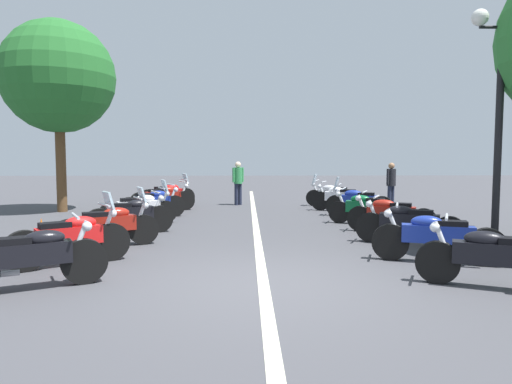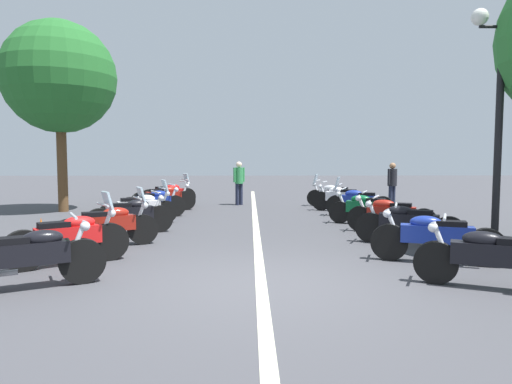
{
  "view_description": "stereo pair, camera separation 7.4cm",
  "coord_description": "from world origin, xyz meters",
  "px_view_note": "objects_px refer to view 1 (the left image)",
  "views": [
    {
      "loc": [
        -6.28,
        0.24,
        1.8
      ],
      "look_at": [
        5.22,
        0.0,
        0.93
      ],
      "focal_mm": 31.66,
      "sensor_mm": 36.0,
      "label": 1
    },
    {
      "loc": [
        -6.28,
        0.16,
        1.8
      ],
      "look_at": [
        5.22,
        0.0,
        0.93
      ],
      "focal_mm": 31.66,
      "sensor_mm": 36.0,
      "label": 2
    }
  ],
  "objects_px": {
    "motorcycle_left_row_0": "(32,257)",
    "motorcycle_left_row_1": "(71,238)",
    "motorcycle_left_row_3": "(131,215)",
    "motorcycle_right_row_0": "(497,257)",
    "roadside_tree_1": "(58,77)",
    "motorcycle_right_row_4": "(366,208)",
    "motorcycle_left_row_4": "(140,208)",
    "bystander_1": "(391,182)",
    "motorcycle_left_row_2": "(109,225)",
    "motorcycle_right_row_5": "(358,201)",
    "bystander_0": "(238,180)",
    "street_lamp_twin_globe": "(500,86)",
    "traffic_cone_2": "(42,234)",
    "motorcycle_left_row_5": "(153,203)",
    "motorcycle_right_row_2": "(408,223)",
    "motorcycle_left_row_6": "(163,197)",
    "motorcycle_right_row_1": "(436,236)",
    "motorcycle_right_row_7": "(333,194)",
    "motorcycle_left_row_7": "(168,194)",
    "motorcycle_right_row_3": "(390,214)",
    "motorcycle_right_row_6": "(341,198)"
  },
  "relations": [
    {
      "from": "motorcycle_left_row_4",
      "to": "motorcycle_right_row_6",
      "type": "xyz_separation_m",
      "value": [
        2.94,
        -6.07,
        -0.0
      ]
    },
    {
      "from": "motorcycle_right_row_7",
      "to": "bystander_0",
      "type": "xyz_separation_m",
      "value": [
        0.64,
        3.53,
        0.51
      ]
    },
    {
      "from": "motorcycle_left_row_1",
      "to": "motorcycle_left_row_7",
      "type": "relative_size",
      "value": 0.91
    },
    {
      "from": "motorcycle_left_row_1",
      "to": "roadside_tree_1",
      "type": "bearing_deg",
      "value": 78.95
    },
    {
      "from": "motorcycle_left_row_0",
      "to": "motorcycle_left_row_1",
      "type": "height_order",
      "value": "motorcycle_left_row_1"
    },
    {
      "from": "motorcycle_left_row_4",
      "to": "bystander_0",
      "type": "xyz_separation_m",
      "value": [
        5.04,
        -2.56,
        0.51
      ]
    },
    {
      "from": "motorcycle_right_row_4",
      "to": "bystander_1",
      "type": "xyz_separation_m",
      "value": [
        3.82,
        -1.9,
        0.51
      ]
    },
    {
      "from": "motorcycle_right_row_5",
      "to": "motorcycle_right_row_6",
      "type": "bearing_deg",
      "value": -60.76
    },
    {
      "from": "motorcycle_left_row_7",
      "to": "motorcycle_right_row_7",
      "type": "distance_m",
      "value": 6.11
    },
    {
      "from": "bystander_0",
      "to": "motorcycle_right_row_4",
      "type": "bearing_deg",
      "value": 175.61
    },
    {
      "from": "street_lamp_twin_globe",
      "to": "bystander_0",
      "type": "bearing_deg",
      "value": 31.77
    },
    {
      "from": "motorcycle_left_row_0",
      "to": "roadside_tree_1",
      "type": "xyz_separation_m",
      "value": [
        9.06,
        3.27,
        3.98
      ]
    },
    {
      "from": "traffic_cone_2",
      "to": "roadside_tree_1",
      "type": "bearing_deg",
      "value": 18.78
    },
    {
      "from": "motorcycle_left_row_4",
      "to": "traffic_cone_2",
      "type": "bearing_deg",
      "value": -135.43
    },
    {
      "from": "street_lamp_twin_globe",
      "to": "bystander_0",
      "type": "height_order",
      "value": "street_lamp_twin_globe"
    },
    {
      "from": "motorcycle_right_row_0",
      "to": "roadside_tree_1",
      "type": "distance_m",
      "value": 13.84
    },
    {
      "from": "motorcycle_left_row_7",
      "to": "motorcycle_left_row_3",
      "type": "bearing_deg",
      "value": -118.62
    },
    {
      "from": "motorcycle_left_row_0",
      "to": "motorcycle_left_row_7",
      "type": "distance_m",
      "value": 10.56
    },
    {
      "from": "motorcycle_left_row_0",
      "to": "motorcycle_left_row_4",
      "type": "distance_m",
      "value": 6.08
    },
    {
      "from": "motorcycle_left_row_0",
      "to": "motorcycle_left_row_3",
      "type": "distance_m",
      "value": 4.5
    },
    {
      "from": "motorcycle_right_row_0",
      "to": "motorcycle_right_row_4",
      "type": "bearing_deg",
      "value": -63.87
    },
    {
      "from": "motorcycle_left_row_5",
      "to": "motorcycle_right_row_5",
      "type": "height_order",
      "value": "motorcycle_right_row_5"
    },
    {
      "from": "motorcycle_left_row_3",
      "to": "motorcycle_left_row_6",
      "type": "bearing_deg",
      "value": 64.31
    },
    {
      "from": "motorcycle_left_row_3",
      "to": "motorcycle_right_row_0",
      "type": "xyz_separation_m",
      "value": [
        -4.58,
        -6.14,
        -0.01
      ]
    },
    {
      "from": "motorcycle_left_row_6",
      "to": "bystander_1",
      "type": "distance_m",
      "value": 8.0
    },
    {
      "from": "motorcycle_left_row_1",
      "to": "traffic_cone_2",
      "type": "height_order",
      "value": "motorcycle_left_row_1"
    },
    {
      "from": "motorcycle_right_row_7",
      "to": "motorcycle_right_row_0",
      "type": "bearing_deg",
      "value": 112.27
    },
    {
      "from": "motorcycle_left_row_1",
      "to": "motorcycle_right_row_5",
      "type": "bearing_deg",
      "value": 10.33
    },
    {
      "from": "motorcycle_left_row_2",
      "to": "motorcycle_left_row_6",
      "type": "bearing_deg",
      "value": 62.58
    },
    {
      "from": "motorcycle_right_row_5",
      "to": "motorcycle_left_row_7",
      "type": "bearing_deg",
      "value": -5.22
    },
    {
      "from": "motorcycle_left_row_2",
      "to": "street_lamp_twin_globe",
      "type": "bearing_deg",
      "value": -29.97
    },
    {
      "from": "motorcycle_left_row_1",
      "to": "motorcycle_right_row_0",
      "type": "xyz_separation_m",
      "value": [
        -1.49,
        -6.34,
        -0.02
      ]
    },
    {
      "from": "motorcycle_right_row_0",
      "to": "traffic_cone_2",
      "type": "relative_size",
      "value": 3.27
    },
    {
      "from": "motorcycle_right_row_0",
      "to": "motorcycle_right_row_5",
      "type": "relative_size",
      "value": 1.02
    },
    {
      "from": "motorcycle_left_row_1",
      "to": "motorcycle_right_row_5",
      "type": "distance_m",
      "value": 8.88
    },
    {
      "from": "motorcycle_right_row_3",
      "to": "street_lamp_twin_globe",
      "type": "distance_m",
      "value": 3.66
    },
    {
      "from": "motorcycle_right_row_2",
      "to": "motorcycle_right_row_7",
      "type": "xyz_separation_m",
      "value": [
        7.41,
        0.13,
        0.0
      ]
    },
    {
      "from": "motorcycle_left_row_1",
      "to": "motorcycle_right_row_3",
      "type": "xyz_separation_m",
      "value": [
        3.18,
        -6.37,
        -0.02
      ]
    },
    {
      "from": "motorcycle_left_row_3",
      "to": "motorcycle_right_row_0",
      "type": "bearing_deg",
      "value": -63.52
    },
    {
      "from": "motorcycle_left_row_4",
      "to": "bystander_1",
      "type": "bearing_deg",
      "value": -0.43
    },
    {
      "from": "street_lamp_twin_globe",
      "to": "traffic_cone_2",
      "type": "bearing_deg",
      "value": 88.79
    },
    {
      "from": "bystander_1",
      "to": "roadside_tree_1",
      "type": "distance_m",
      "value": 11.87
    },
    {
      "from": "motorcycle_left_row_1",
      "to": "bystander_0",
      "type": "height_order",
      "value": "bystander_0"
    },
    {
      "from": "motorcycle_left_row_2",
      "to": "motorcycle_right_row_5",
      "type": "bearing_deg",
      "value": 9.31
    },
    {
      "from": "motorcycle_right_row_1",
      "to": "roadside_tree_1",
      "type": "xyz_separation_m",
      "value": [
        7.59,
        9.42,
        3.98
      ]
    },
    {
      "from": "motorcycle_left_row_2",
      "to": "motorcycle_right_row_2",
      "type": "height_order",
      "value": "motorcycle_left_row_2"
    },
    {
      "from": "roadside_tree_1",
      "to": "motorcycle_left_row_2",
      "type": "bearing_deg",
      "value": -150.83
    },
    {
      "from": "motorcycle_left_row_0",
      "to": "motorcycle_left_row_5",
      "type": "xyz_separation_m",
      "value": [
        7.43,
        -0.09,
        0.0
      ]
    },
    {
      "from": "motorcycle_left_row_5",
      "to": "bystander_0",
      "type": "height_order",
      "value": "bystander_0"
    },
    {
      "from": "motorcycle_left_row_3",
      "to": "motorcycle_left_row_4",
      "type": "height_order",
      "value": "motorcycle_left_row_4"
    }
  ]
}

